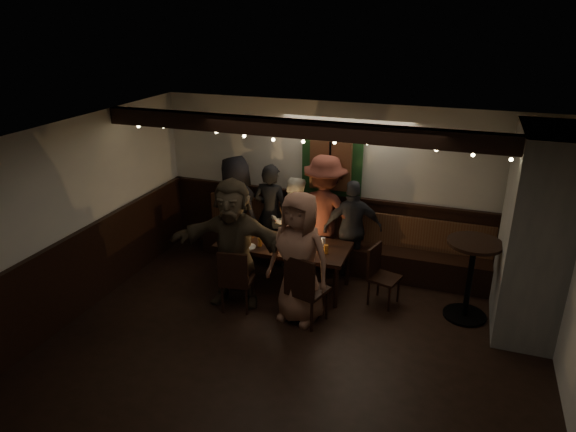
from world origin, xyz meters
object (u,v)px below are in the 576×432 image
at_px(chair_near_left, 235,277).
at_px(person_c, 294,223).
at_px(high_top, 471,270).
at_px(person_g, 299,258).
at_px(person_d, 324,214).
at_px(chair_end, 380,271).
at_px(person_e, 353,229).
at_px(person_a, 236,208).
at_px(chair_near_right, 304,286).
at_px(person_b, 271,213).
at_px(person_f, 233,243).
at_px(dining_table, 283,248).

height_order(chair_near_left, person_c, person_c).
distance_m(high_top, person_g, 2.26).
bearing_deg(person_d, person_g, 96.53).
bearing_deg(person_g, chair_end, 48.88).
xyz_separation_m(high_top, person_e, (-1.73, 0.68, 0.06)).
relative_size(chair_end, person_a, 0.49).
xyz_separation_m(chair_near_right, person_d, (-0.20, 1.64, 0.37)).
distance_m(chair_near_left, person_b, 1.67).
xyz_separation_m(chair_near_left, person_c, (0.30, 1.53, 0.23)).
bearing_deg(person_g, person_d, 102.74).
distance_m(high_top, person_f, 3.17).
xyz_separation_m(chair_near_left, chair_end, (1.79, 0.89, -0.04)).
bearing_deg(chair_near_right, person_g, 131.14).
relative_size(chair_end, person_d, 0.46).
distance_m(person_b, person_e, 1.36).
xyz_separation_m(person_b, person_e, (1.35, -0.06, -0.06)).
distance_m(chair_near_right, person_d, 1.69).
relative_size(chair_near_right, person_d, 0.54).
bearing_deg(person_d, chair_near_left, 67.96).
xyz_separation_m(person_d, person_g, (0.09, -1.52, -0.04)).
bearing_deg(person_a, high_top, -168.12).
bearing_deg(person_c, person_a, -15.49).
relative_size(person_e, person_g, 0.86).
height_order(person_d, person_g, person_d).
bearing_deg(person_f, high_top, 6.04).
bearing_deg(person_f, person_c, 66.01).
relative_size(chair_near_right, person_a, 0.58).
bearing_deg(person_c, dining_table, 81.64).
xyz_separation_m(high_top, person_a, (-3.66, 0.66, 0.16)).
relative_size(person_a, person_f, 0.95).
bearing_deg(dining_table, person_b, 122.53).
bearing_deg(chair_near_left, person_g, 8.21).
relative_size(chair_near_left, person_d, 0.49).
height_order(person_c, person_e, person_e).
bearing_deg(person_f, chair_end, 13.02).
height_order(chair_near_right, person_e, person_e).
relative_size(chair_near_left, person_c, 0.61).
height_order(chair_end, person_g, person_g).
height_order(chair_near_right, person_c, person_c).
bearing_deg(chair_near_left, person_d, 64.78).
distance_m(person_b, person_g, 1.80).
bearing_deg(high_top, person_b, 166.53).
bearing_deg(chair_near_right, person_c, 113.47).
relative_size(chair_near_left, person_a, 0.53).
distance_m(person_a, person_f, 1.45).
relative_size(chair_end, person_c, 0.57).
bearing_deg(dining_table, high_top, 0.59).
bearing_deg(person_g, person_b, 132.23).
bearing_deg(person_c, chair_near_left, 64.42).
height_order(chair_end, high_top, high_top).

